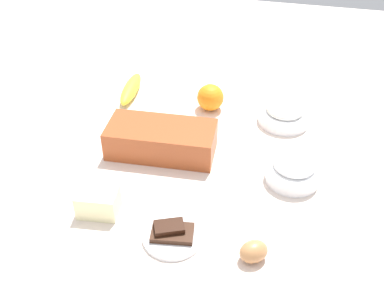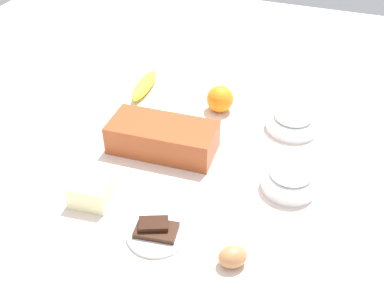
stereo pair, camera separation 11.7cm
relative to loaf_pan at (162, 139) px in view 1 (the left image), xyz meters
name	(u,v)px [view 1 (the left image)]	position (x,y,z in m)	size (l,w,h in m)	color
ground_plane	(192,159)	(-0.08, 0.00, -0.05)	(2.40, 2.40, 0.02)	beige
loaf_pan	(162,139)	(0.00, 0.00, 0.00)	(0.29, 0.15, 0.08)	#9E4723
flour_bowl	(284,114)	(-0.30, -0.21, -0.01)	(0.15, 0.15, 0.06)	white
sugar_bowl	(293,170)	(-0.34, 0.04, -0.01)	(0.13, 0.13, 0.07)	white
banana	(131,89)	(0.18, -0.26, -0.02)	(0.19, 0.04, 0.04)	yellow
orange_fruit	(211,97)	(-0.08, -0.23, 0.00)	(0.08, 0.08, 0.08)	orange
butter_block	(98,202)	(0.08, 0.25, -0.01)	(0.09, 0.06, 0.06)	#F4EDB2
egg_near_butter	(254,251)	(-0.28, 0.30, -0.02)	(0.05, 0.05, 0.06)	#B37949
chocolate_plate	(172,234)	(-0.11, 0.28, -0.03)	(0.13, 0.13, 0.03)	white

